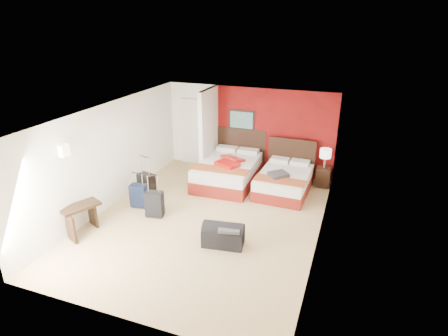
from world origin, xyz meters
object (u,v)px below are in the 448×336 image
at_px(duffel_bag, 223,236).
at_px(desk, 82,219).
at_px(red_suitcase_open, 230,161).
at_px(nightstand, 323,177).
at_px(bed_left, 228,172).
at_px(table_lamp, 325,159).
at_px(suitcase_black, 147,187).
at_px(suitcase_navy, 139,196).
at_px(bed_right, 284,182).
at_px(suitcase_charcoal, 155,205).

relative_size(duffel_bag, desk, 1.03).
xyz_separation_m(red_suitcase_open, duffel_bag, (0.85, -2.83, -0.48)).
bearing_deg(nightstand, bed_left, -164.33).
xyz_separation_m(table_lamp, suitcase_black, (-4.14, -2.31, -0.49)).
xyz_separation_m(bed_left, suitcase_navy, (-1.54, -2.09, -0.04)).
bearing_deg(bed_left, nightstand, 14.41).
xyz_separation_m(bed_right, red_suitcase_open, (-1.49, -0.07, 0.42)).
xyz_separation_m(nightstand, duffel_bag, (-1.57, -3.64, -0.06)).
xyz_separation_m(suitcase_charcoal, duffel_bag, (1.90, -0.55, -0.09)).
xyz_separation_m(bed_left, suitcase_black, (-1.62, -1.60, -0.00)).
height_order(red_suitcase_open, table_lamp, table_lamp).
xyz_separation_m(suitcase_black, desk, (-0.42, -1.94, 0.02)).
distance_m(nightstand, suitcase_charcoal, 4.64).
bearing_deg(suitcase_charcoal, desk, -144.92).
xyz_separation_m(suitcase_navy, desk, (-0.50, -1.45, 0.05)).
bearing_deg(nightstand, suitcase_charcoal, -138.41).
bearing_deg(desk, bed_left, 84.50).
bearing_deg(bed_left, duffel_bag, -73.37).
xyz_separation_m(red_suitcase_open, nightstand, (2.42, 0.81, -0.42)).
height_order(red_suitcase_open, suitcase_black, red_suitcase_open).
distance_m(bed_right, desk, 5.04).
relative_size(bed_right, suitcase_charcoal, 3.07).
distance_m(suitcase_black, suitcase_charcoal, 1.02).
bearing_deg(suitcase_navy, bed_left, 47.52).
xyz_separation_m(suitcase_navy, duffel_bag, (2.49, -0.84, -0.07)).
bearing_deg(suitcase_charcoal, nightstand, 29.85).
bearing_deg(suitcase_black, desk, -88.65).
bearing_deg(desk, nightstand, 67.46).
distance_m(red_suitcase_open, nightstand, 2.58).
height_order(suitcase_charcoal, suitcase_navy, suitcase_charcoal).
bearing_deg(red_suitcase_open, duffel_bag, -49.24).
bearing_deg(nightstand, desk, -137.08).
xyz_separation_m(bed_right, nightstand, (0.93, 0.74, -0.01)).
xyz_separation_m(duffel_bag, desk, (-2.99, -0.61, 0.12)).
bearing_deg(bed_right, red_suitcase_open, -175.68).
height_order(suitcase_black, suitcase_charcoal, suitcase_black).
height_order(bed_right, red_suitcase_open, red_suitcase_open).
bearing_deg(nightstand, red_suitcase_open, -161.56).
distance_m(red_suitcase_open, suitcase_charcoal, 2.54).
height_order(red_suitcase_open, nightstand, red_suitcase_open).
bearing_deg(bed_left, bed_right, -2.52).
relative_size(red_suitcase_open, suitcase_black, 1.31).
relative_size(suitcase_black, suitcase_charcoal, 1.07).
height_order(nightstand, duffel_bag, nightstand).
bearing_deg(nightstand, table_lamp, 0.00).
xyz_separation_m(nightstand, suitcase_navy, (-4.06, -2.80, 0.01)).
bearing_deg(suitcase_navy, duffel_bag, -24.68).
height_order(suitcase_charcoal, duffel_bag, suitcase_charcoal).
bearing_deg(suitcase_charcoal, bed_left, 56.38).
distance_m(suitcase_navy, duffel_bag, 2.63).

